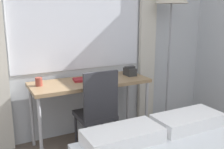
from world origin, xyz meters
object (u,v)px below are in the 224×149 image
at_px(standing_lamp, 172,0).
at_px(desk_chair, 97,109).
at_px(desk, 90,86).
at_px(telephone, 130,71).
at_px(mug, 39,82).
at_px(book, 85,79).

bearing_deg(standing_lamp, desk_chair, -165.03).
xyz_separation_m(desk, telephone, (0.55, 0.01, 0.12)).
bearing_deg(desk_chair, standing_lamp, 15.60).
distance_m(telephone, mug, 1.12).
distance_m(telephone, book, 0.60).
relative_size(telephone, mug, 1.73).
xyz_separation_m(desk, desk_chair, (-0.03, -0.27, -0.18)).
distance_m(desk, book, 0.10).
relative_size(desk, standing_lamp, 0.71).
bearing_deg(book, standing_lamp, 0.50).
bearing_deg(desk, telephone, 1.50).
height_order(desk, telephone, telephone).
bearing_deg(book, mug, 178.76).
bearing_deg(desk, mug, 174.95).
height_order(desk_chair, standing_lamp, standing_lamp).
xyz_separation_m(desk_chair, telephone, (0.58, 0.29, 0.30)).
relative_size(desk_chair, standing_lamp, 0.49).
distance_m(desk_chair, mug, 0.70).
height_order(telephone, mug, telephone).
distance_m(desk, mug, 0.59).
relative_size(desk, desk_chair, 1.43).
bearing_deg(book, telephone, -2.41).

